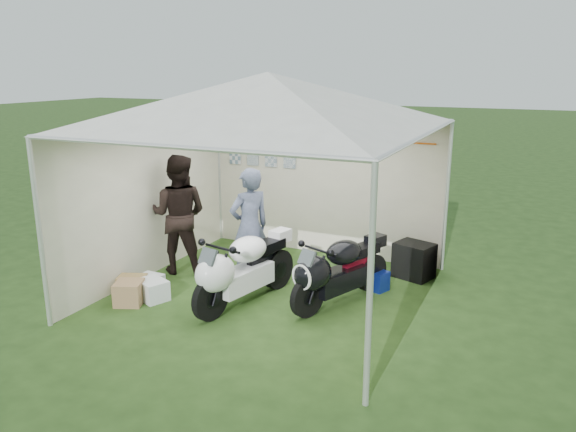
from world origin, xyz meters
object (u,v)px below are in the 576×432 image
object	(u,v)px
person_blue_jacket	(250,227)
crate_2	(151,283)
crate_1	(129,293)
motorcycle_white	(241,268)
motorcycle_black	(336,270)
equipment_box	(414,260)
crate_3	(132,285)
paddock_stand	(374,279)
person_dark_jacket	(179,214)
canopy_tent	(269,106)
crate_0	(152,290)

from	to	relation	value
person_blue_jacket	crate_2	xyz separation A→B (m)	(-1.14, -0.84, -0.74)
crate_1	crate_2	size ratio (longest dim) A/B	1.08
motorcycle_white	motorcycle_black	distance (m)	1.25
motorcycle_black	equipment_box	size ratio (longest dim) A/B	3.22
equipment_box	crate_3	world-z (taller)	equipment_box
motorcycle_white	person_blue_jacket	size ratio (longest dim) A/B	1.10
paddock_stand	person_dark_jacket	size ratio (longest dim) A/B	0.21
motorcycle_black	crate_3	world-z (taller)	motorcycle_black
crate_1	canopy_tent	bearing A→B (deg)	35.86
motorcycle_white	motorcycle_black	xyz separation A→B (m)	(1.13, 0.53, -0.03)
paddock_stand	motorcycle_white	bearing A→B (deg)	-138.28
canopy_tent	paddock_stand	world-z (taller)	canopy_tent
motorcycle_white	motorcycle_black	size ratio (longest dim) A/B	1.10
equipment_box	person_dark_jacket	bearing A→B (deg)	-159.55
crate_2	crate_3	xyz separation A→B (m)	(-0.18, -0.17, 0.01)
crate_1	person_dark_jacket	bearing A→B (deg)	94.42
crate_0	crate_1	bearing A→B (deg)	-125.90
paddock_stand	crate_2	size ratio (longest dim) A/B	1.17
crate_3	crate_2	bearing A→B (deg)	43.82
motorcycle_black	equipment_box	bearing A→B (deg)	86.02
person_dark_jacket	motorcycle_black	bearing A→B (deg)	158.94
equipment_box	crate_2	world-z (taller)	equipment_box
crate_2	crate_1	bearing A→B (deg)	-86.80
person_blue_jacket	crate_2	size ratio (longest dim) A/B	5.33
person_blue_jacket	crate_1	distance (m)	1.87
canopy_tent	motorcycle_white	xyz separation A→B (m)	(-0.17, -0.53, -2.05)
motorcycle_white	paddock_stand	size ratio (longest dim) A/B	5.01
motorcycle_white	person_dark_jacket	size ratio (longest dim) A/B	1.03
equipment_box	crate_1	world-z (taller)	equipment_box
crate_1	person_blue_jacket	bearing A→B (deg)	50.08
canopy_tent	crate_2	bearing A→B (deg)	-158.04
person_dark_jacket	person_blue_jacket	distance (m)	1.21
person_blue_jacket	crate_2	bearing A→B (deg)	-21.89
crate_0	crate_3	xyz separation A→B (m)	(-0.39, 0.06, -0.01)
person_dark_jacket	crate_2	bearing A→B (deg)	78.77
person_blue_jacket	person_dark_jacket	bearing A→B (deg)	-58.61
equipment_box	crate_1	size ratio (longest dim) A/B	1.53
person_dark_jacket	crate_0	size ratio (longest dim) A/B	4.42
equipment_box	motorcycle_black	bearing A→B (deg)	-116.02
equipment_box	crate_1	bearing A→B (deg)	-141.39
person_blue_jacket	equipment_box	size ratio (longest dim) A/B	3.21
motorcycle_white	crate_0	xyz separation A→B (m)	(-1.19, -0.34, -0.38)
person_dark_jacket	equipment_box	size ratio (longest dim) A/B	3.42
motorcycle_white	equipment_box	world-z (taller)	motorcycle_white
person_dark_jacket	person_blue_jacket	xyz separation A→B (m)	(1.21, -0.00, -0.05)
motorcycle_white	crate_2	size ratio (longest dim) A/B	5.86
person_dark_jacket	crate_3	distance (m)	1.29
crate_1	crate_0	bearing A→B (deg)	54.10
canopy_tent	person_dark_jacket	bearing A→B (deg)	172.58
person_blue_jacket	crate_0	distance (m)	1.59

